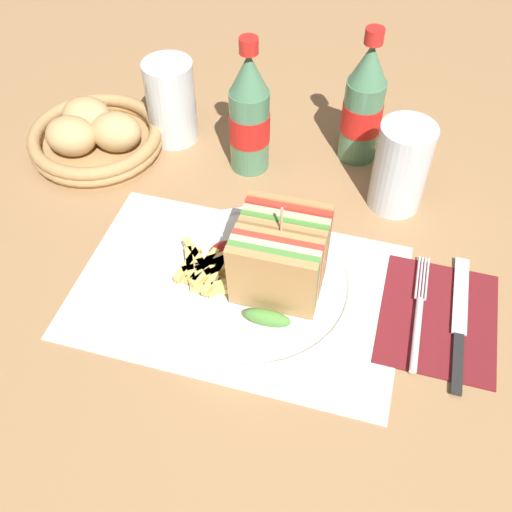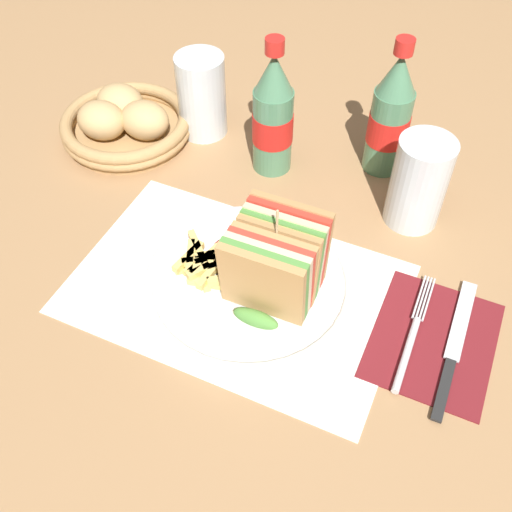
{
  "view_description": "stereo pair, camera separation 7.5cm",
  "coord_description": "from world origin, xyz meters",
  "px_view_note": "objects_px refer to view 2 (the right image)",
  "views": [
    {
      "loc": [
        0.13,
        -0.47,
        0.6
      ],
      "look_at": [
        0.0,
        0.0,
        0.04
      ],
      "focal_mm": 42.0,
      "sensor_mm": 36.0,
      "label": 1
    },
    {
      "loc": [
        0.2,
        -0.45,
        0.6
      ],
      "look_at": [
        0.0,
        0.0,
        0.04
      ],
      "focal_mm": 42.0,
      "sensor_mm": 36.0,
      "label": 2
    }
  ],
  "objects_px": {
    "fork": "(410,342)",
    "glass_far": "(202,100)",
    "knife": "(454,348)",
    "coke_bottle_far": "(390,117)",
    "club_sandwich": "(275,263)",
    "bread_basket": "(125,122)",
    "coke_bottle_near": "(273,116)",
    "glass_near": "(419,182)",
    "plate_main": "(250,282)"
  },
  "relations": [
    {
      "from": "knife",
      "to": "club_sandwich",
      "type": "bearing_deg",
      "value": -176.69
    },
    {
      "from": "club_sandwich",
      "to": "fork",
      "type": "xyz_separation_m",
      "value": [
        0.17,
        0.0,
        -0.06
      ]
    },
    {
      "from": "coke_bottle_far",
      "to": "club_sandwich",
      "type": "bearing_deg",
      "value": -99.03
    },
    {
      "from": "plate_main",
      "to": "glass_near",
      "type": "distance_m",
      "value": 0.27
    },
    {
      "from": "coke_bottle_far",
      "to": "glass_far",
      "type": "distance_m",
      "value": 0.29
    },
    {
      "from": "fork",
      "to": "glass_far",
      "type": "xyz_separation_m",
      "value": [
        -0.42,
        0.27,
        0.05
      ]
    },
    {
      "from": "bread_basket",
      "to": "coke_bottle_far",
      "type": "bearing_deg",
      "value": 13.99
    },
    {
      "from": "glass_near",
      "to": "knife",
      "type": "bearing_deg",
      "value": -62.1
    },
    {
      "from": "fork",
      "to": "coke_bottle_near",
      "type": "bearing_deg",
      "value": 138.9
    },
    {
      "from": "club_sandwich",
      "to": "fork",
      "type": "bearing_deg",
      "value": 0.67
    },
    {
      "from": "plate_main",
      "to": "glass_far",
      "type": "distance_m",
      "value": 0.34
    },
    {
      "from": "plate_main",
      "to": "glass_near",
      "type": "bearing_deg",
      "value": 53.61
    },
    {
      "from": "knife",
      "to": "glass_near",
      "type": "relative_size",
      "value": 1.56
    },
    {
      "from": "plate_main",
      "to": "knife",
      "type": "distance_m",
      "value": 0.26
    },
    {
      "from": "knife",
      "to": "coke_bottle_far",
      "type": "distance_m",
      "value": 0.35
    },
    {
      "from": "fork",
      "to": "coke_bottle_far",
      "type": "distance_m",
      "value": 0.34
    },
    {
      "from": "club_sandwich",
      "to": "bread_basket",
      "type": "distance_m",
      "value": 0.41
    },
    {
      "from": "knife",
      "to": "glass_far",
      "type": "distance_m",
      "value": 0.53
    },
    {
      "from": "glass_far",
      "to": "bread_basket",
      "type": "distance_m",
      "value": 0.13
    },
    {
      "from": "glass_near",
      "to": "coke_bottle_near",
      "type": "bearing_deg",
      "value": 173.94
    },
    {
      "from": "fork",
      "to": "knife",
      "type": "distance_m",
      "value": 0.05
    },
    {
      "from": "coke_bottle_near",
      "to": "glass_near",
      "type": "distance_m",
      "value": 0.23
    },
    {
      "from": "knife",
      "to": "fork",
      "type": "bearing_deg",
      "value": -164.32
    },
    {
      "from": "plate_main",
      "to": "coke_bottle_near",
      "type": "distance_m",
      "value": 0.26
    },
    {
      "from": "fork",
      "to": "glass_far",
      "type": "distance_m",
      "value": 0.5
    },
    {
      "from": "bread_basket",
      "to": "fork",
      "type": "bearing_deg",
      "value": -21.46
    },
    {
      "from": "knife",
      "to": "coke_bottle_far",
      "type": "relative_size",
      "value": 0.98
    },
    {
      "from": "coke_bottle_near",
      "to": "bread_basket",
      "type": "bearing_deg",
      "value": -172.94
    },
    {
      "from": "plate_main",
      "to": "bread_basket",
      "type": "bearing_deg",
      "value": 146.98
    },
    {
      "from": "plate_main",
      "to": "coke_bottle_far",
      "type": "relative_size",
      "value": 1.26
    },
    {
      "from": "fork",
      "to": "knife",
      "type": "relative_size",
      "value": 0.86
    },
    {
      "from": "club_sandwich",
      "to": "glass_near",
      "type": "relative_size",
      "value": 1.04
    },
    {
      "from": "plate_main",
      "to": "coke_bottle_far",
      "type": "xyz_separation_m",
      "value": [
        0.08,
        0.3,
        0.08
      ]
    },
    {
      "from": "knife",
      "to": "bread_basket",
      "type": "distance_m",
      "value": 0.6
    },
    {
      "from": "coke_bottle_near",
      "to": "knife",
      "type": "bearing_deg",
      "value": -33.91
    },
    {
      "from": "coke_bottle_near",
      "to": "bread_basket",
      "type": "relative_size",
      "value": 1.02
    },
    {
      "from": "coke_bottle_far",
      "to": "glass_far",
      "type": "relative_size",
      "value": 1.6
    },
    {
      "from": "club_sandwich",
      "to": "bread_basket",
      "type": "bearing_deg",
      "value": 149.23
    },
    {
      "from": "club_sandwich",
      "to": "knife",
      "type": "bearing_deg",
      "value": 4.29
    },
    {
      "from": "coke_bottle_far",
      "to": "glass_near",
      "type": "distance_m",
      "value": 0.12
    },
    {
      "from": "club_sandwich",
      "to": "bread_basket",
      "type": "relative_size",
      "value": 0.66
    },
    {
      "from": "club_sandwich",
      "to": "glass_far",
      "type": "height_order",
      "value": "club_sandwich"
    },
    {
      "from": "knife",
      "to": "glass_far",
      "type": "relative_size",
      "value": 1.56
    },
    {
      "from": "coke_bottle_near",
      "to": "coke_bottle_far",
      "type": "distance_m",
      "value": 0.17
    },
    {
      "from": "coke_bottle_near",
      "to": "fork",
      "type": "bearing_deg",
      "value": -40.12
    },
    {
      "from": "fork",
      "to": "knife",
      "type": "height_order",
      "value": "fork"
    },
    {
      "from": "plate_main",
      "to": "glass_near",
      "type": "height_order",
      "value": "glass_near"
    },
    {
      "from": "plate_main",
      "to": "fork",
      "type": "bearing_deg",
      "value": -0.59
    },
    {
      "from": "knife",
      "to": "bread_basket",
      "type": "xyz_separation_m",
      "value": [
        -0.57,
        0.19,
        0.02
      ]
    },
    {
      "from": "fork",
      "to": "glass_near",
      "type": "bearing_deg",
      "value": 103.65
    }
  ]
}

